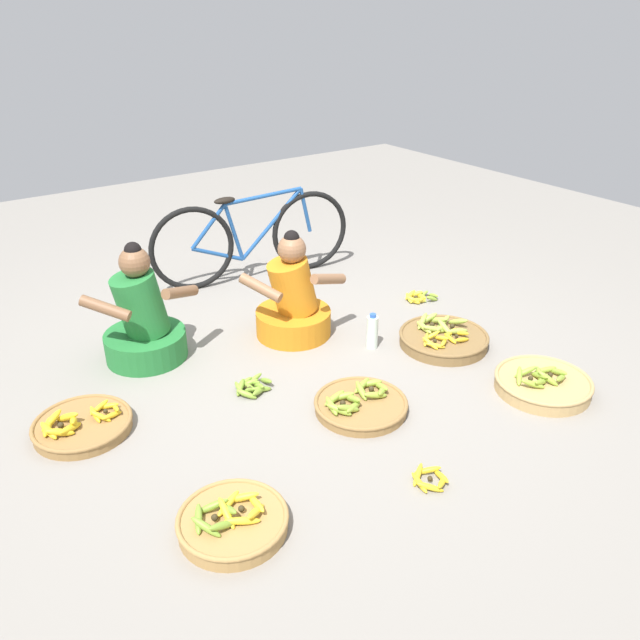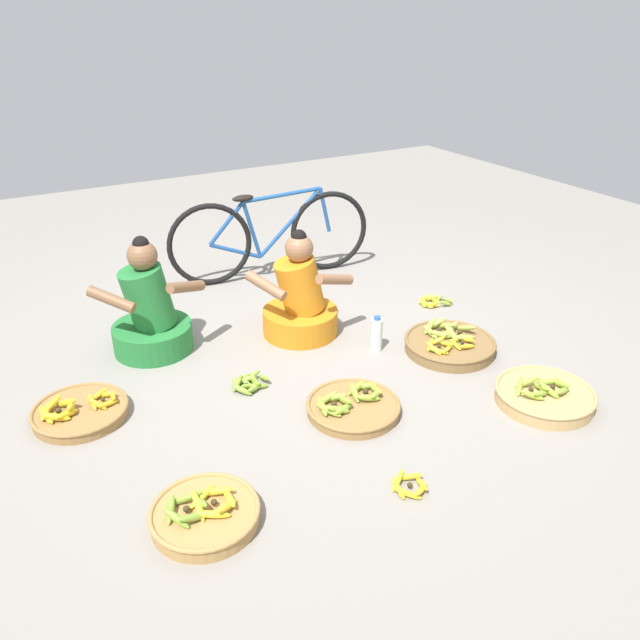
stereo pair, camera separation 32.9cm
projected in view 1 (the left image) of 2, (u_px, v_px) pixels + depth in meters
ground_plane at (302, 356)px, 4.14m from camera, size 10.00×10.00×0.00m
vendor_woman_front at (293, 303)px, 4.31m from camera, size 0.70×0.52×0.76m
vendor_woman_behind at (143, 323)px, 4.01m from camera, size 0.74×0.52×0.79m
bicycle_leaning at (253, 238)px, 5.14m from camera, size 1.69×0.34×0.73m
banana_basket_back_left at (443, 338)px, 4.25m from camera, size 0.60×0.60×0.16m
banana_basket_front_right at (360, 404)px, 3.57m from camera, size 0.54×0.54×0.14m
banana_basket_mid_left at (233, 521)px, 2.76m from camera, size 0.50×0.50×0.15m
banana_basket_back_right at (543, 383)px, 3.75m from camera, size 0.57×0.57×0.16m
banana_basket_front_center at (82, 425)px, 3.40m from camera, size 0.53×0.53×0.14m
loose_bananas_back_center at (252, 387)px, 3.76m from camera, size 0.25×0.20×0.08m
loose_bananas_near_bicycle at (419, 297)px, 4.90m from camera, size 0.26×0.21×0.08m
loose_bananas_mid_right at (430, 479)px, 3.04m from camera, size 0.20×0.20×0.07m
water_bottle at (372, 332)px, 4.19m from camera, size 0.08×0.08×0.25m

